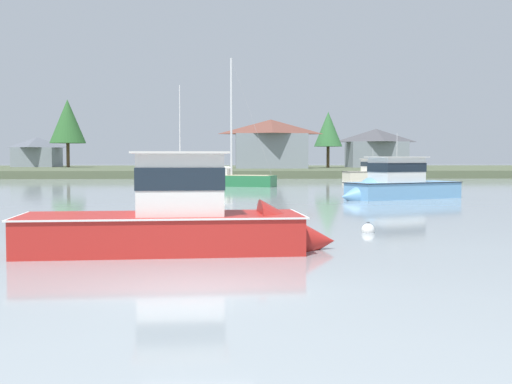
{
  "coord_description": "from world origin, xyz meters",
  "views": [
    {
      "loc": [
        0.74,
        -13.56,
        2.73
      ],
      "look_at": [
        2.1,
        21.25,
        0.9
      ],
      "focal_mm": 46.23,
      "sensor_mm": 36.0,
      "label": 1
    }
  ],
  "objects_px": {
    "cruiser_cream": "(379,176)",
    "cruiser_red": "(195,230)",
    "mooring_buoy_white": "(368,230)",
    "cruiser_skyblue": "(393,189)",
    "sailboat_green": "(223,183)"
  },
  "relations": [
    {
      "from": "mooring_buoy_white",
      "to": "cruiser_cream",
      "type": "bearing_deg",
      "value": 76.82
    },
    {
      "from": "cruiser_red",
      "to": "mooring_buoy_white",
      "type": "xyz_separation_m",
      "value": [
        6.06,
        4.63,
        -0.54
      ]
    },
    {
      "from": "cruiser_cream",
      "to": "cruiser_red",
      "type": "relative_size",
      "value": 0.89
    },
    {
      "from": "cruiser_skyblue",
      "to": "cruiser_red",
      "type": "height_order",
      "value": "cruiser_red"
    },
    {
      "from": "cruiser_cream",
      "to": "sailboat_green",
      "type": "xyz_separation_m",
      "value": [
        -18.2,
        -14.33,
        -0.27
      ]
    },
    {
      "from": "sailboat_green",
      "to": "mooring_buoy_white",
      "type": "relative_size",
      "value": 24.17
    },
    {
      "from": "cruiser_skyblue",
      "to": "mooring_buoy_white",
      "type": "xyz_separation_m",
      "value": [
        -5.71,
        -19.27,
        -0.6
      ]
    },
    {
      "from": "sailboat_green",
      "to": "cruiser_red",
      "type": "height_order",
      "value": "sailboat_green"
    },
    {
      "from": "cruiser_red",
      "to": "cruiser_skyblue",
      "type": "bearing_deg",
      "value": 63.8
    },
    {
      "from": "cruiser_cream",
      "to": "mooring_buoy_white",
      "type": "height_order",
      "value": "cruiser_cream"
    },
    {
      "from": "cruiser_skyblue",
      "to": "cruiser_red",
      "type": "xyz_separation_m",
      "value": [
        -11.76,
        -23.9,
        -0.06
      ]
    },
    {
      "from": "cruiser_cream",
      "to": "cruiser_red",
      "type": "distance_m",
      "value": 60.95
    },
    {
      "from": "cruiser_cream",
      "to": "cruiser_red",
      "type": "height_order",
      "value": "cruiser_red"
    },
    {
      "from": "cruiser_cream",
      "to": "sailboat_green",
      "type": "distance_m",
      "value": 23.17
    },
    {
      "from": "cruiser_skyblue",
      "to": "cruiser_red",
      "type": "relative_size",
      "value": 0.98
    }
  ]
}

